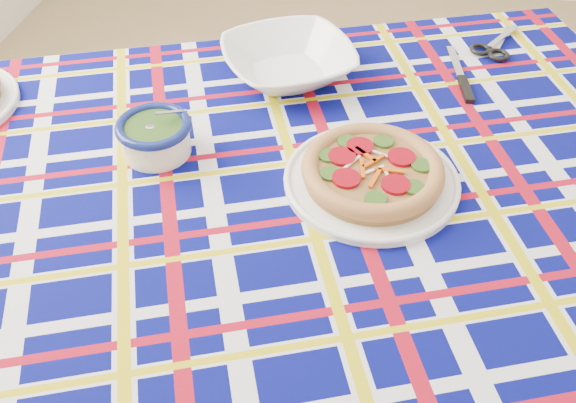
% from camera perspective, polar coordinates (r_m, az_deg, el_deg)
% --- Properties ---
extents(floor, '(4.00, 4.00, 0.00)m').
position_cam_1_polar(floor, '(1.85, 16.16, -9.88)').
color(floor, olive).
rests_on(floor, ground).
extents(dining_table, '(1.77, 1.44, 0.72)m').
position_cam_1_polar(dining_table, '(1.11, -2.76, -1.45)').
color(dining_table, brown).
rests_on(dining_table, floor).
extents(tablecloth, '(1.81, 1.48, 0.10)m').
position_cam_1_polar(tablecloth, '(1.09, -2.81, -0.57)').
color(tablecloth, '#05085B').
rests_on(tablecloth, dining_table).
extents(main_focaccia_plate, '(0.40, 0.40, 0.06)m').
position_cam_1_polar(main_focaccia_plate, '(1.05, 7.53, 2.72)').
color(main_focaccia_plate, olive).
rests_on(main_focaccia_plate, tablecloth).
extents(pesto_bowl, '(0.15, 0.15, 0.08)m').
position_cam_1_polar(pesto_bowl, '(1.13, -11.76, 5.89)').
color(pesto_bowl, '#1C390F').
rests_on(pesto_bowl, tablecloth).
extents(serving_bowl, '(0.35, 0.35, 0.06)m').
position_cam_1_polar(serving_bowl, '(1.31, 0.04, 12.34)').
color(serving_bowl, white).
rests_on(serving_bowl, tablecloth).
extents(table_knife, '(0.06, 0.22, 0.01)m').
position_cam_1_polar(table_knife, '(1.40, 14.72, 11.84)').
color(table_knife, silver).
rests_on(table_knife, tablecloth).
extents(kitchen_scissors, '(0.16, 0.21, 0.02)m').
position_cam_1_polar(kitchen_scissors, '(1.51, 18.53, 13.65)').
color(kitchen_scissors, silver).
rests_on(kitchen_scissors, tablecloth).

